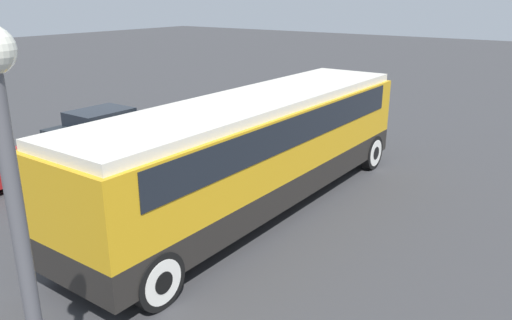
# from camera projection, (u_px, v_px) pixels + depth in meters

# --- Properties ---
(ground_plane) EXTENTS (120.00, 120.00, 0.00)m
(ground_plane) POSITION_uv_depth(u_px,v_px,m) (256.00, 208.00, 13.36)
(ground_plane) COLOR #38383A
(tour_bus) EXTENTS (11.44, 2.69, 3.01)m
(tour_bus) POSITION_uv_depth(u_px,v_px,m) (258.00, 142.00, 12.86)
(tour_bus) COLOR black
(tour_bus) RESTS_ON ground_plane
(parked_car_mid) EXTENTS (4.15, 1.86, 1.41)m
(parked_car_mid) POSITION_uv_depth(u_px,v_px,m) (104.00, 128.00, 18.64)
(parked_car_mid) COLOR black
(parked_car_mid) RESTS_ON ground_plane
(parked_car_far) EXTENTS (4.08, 1.93, 1.42)m
(parked_car_far) POSITION_uv_depth(u_px,v_px,m) (225.00, 123.00, 19.29)
(parked_car_far) COLOR silver
(parked_car_far) RESTS_ON ground_plane
(lamp_post) EXTENTS (0.44, 0.44, 5.20)m
(lamp_post) POSITION_uv_depth(u_px,v_px,m) (16.00, 213.00, 4.73)
(lamp_post) COLOR #515156
(lamp_post) RESTS_ON ground_plane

